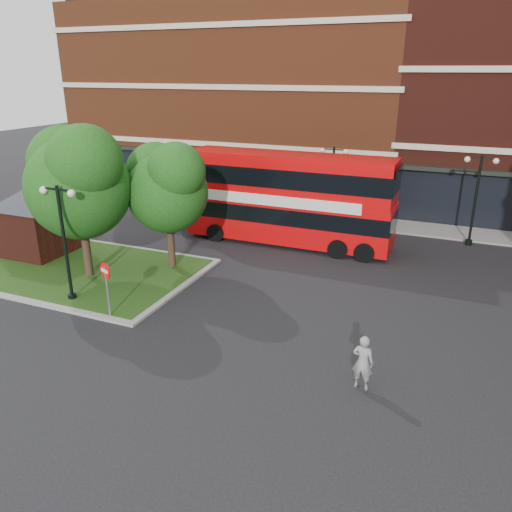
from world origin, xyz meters
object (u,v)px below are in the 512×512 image
at_px(car_silver, 297,206).
at_px(car_white, 346,220).
at_px(woman, 363,362).
at_px(bus, 289,193).

bearing_deg(car_silver, car_white, -110.02).
bearing_deg(woman, car_silver, -60.05).
height_order(bus, car_silver, bus).
height_order(bus, woman, bus).
bearing_deg(bus, woman, -60.96).
height_order(bus, car_white, bus).
distance_m(woman, car_white, 16.28).
bearing_deg(bus, car_silver, 103.15).
height_order(woman, car_silver, woman).
bearing_deg(bus, car_white, 55.04).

